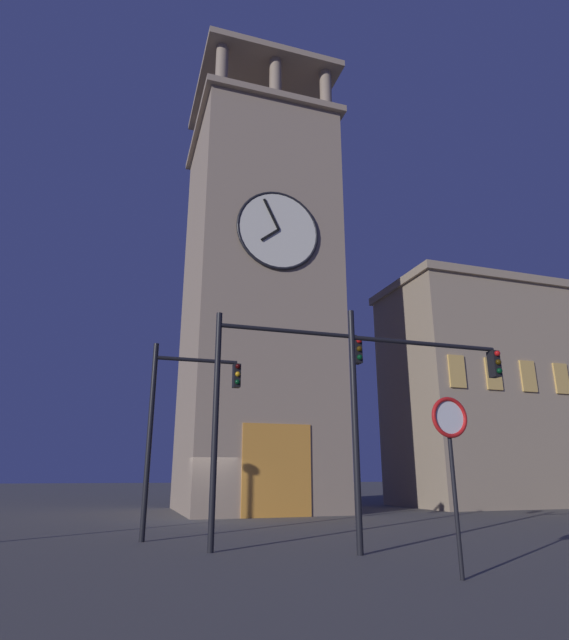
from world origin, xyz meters
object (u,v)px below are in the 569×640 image
traffic_signal_far (406,391)px  clocktower (257,297)px  adjacent_wing_building (519,394)px  traffic_signal_near (267,386)px  no_horn_sign (450,433)px  traffic_signal_mid (180,409)px

traffic_signal_far → clocktower: bearing=-89.3°
adjacent_wing_building → traffic_signal_near: 24.96m
adjacent_wing_building → traffic_signal_far: (17.44, 14.96, -2.90)m
traffic_signal_near → no_horn_sign: 5.46m
traffic_signal_far → no_horn_sign: bearing=71.8°
clocktower → adjacent_wing_building: size_ratio=1.68×
traffic_signal_mid → traffic_signal_far: bearing=142.7°
adjacent_wing_building → traffic_signal_far: size_ratio=2.89×
clocktower → adjacent_wing_building: bearing=-179.9°
adjacent_wing_building → traffic_signal_far: bearing=40.6°
traffic_signal_near → adjacent_wing_building: bearing=-147.0°
adjacent_wing_building → traffic_signal_near: adjacent_wing_building is taller
clocktower → traffic_signal_far: clocktower is taller
clocktower → traffic_signal_near: 15.71m
adjacent_wing_building → traffic_signal_mid: adjacent_wing_building is taller
clocktower → adjacent_wing_building: clocktower is taller
traffic_signal_mid → no_horn_sign: traffic_signal_mid is taller
clocktower → traffic_signal_mid: bearing=64.6°
traffic_signal_near → traffic_signal_far: 3.67m
traffic_signal_near → no_horn_sign: (-2.30, 4.70, -1.53)m
clocktower → no_horn_sign: (0.89, 18.19, -8.93)m
clocktower → traffic_signal_far: size_ratio=4.86×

